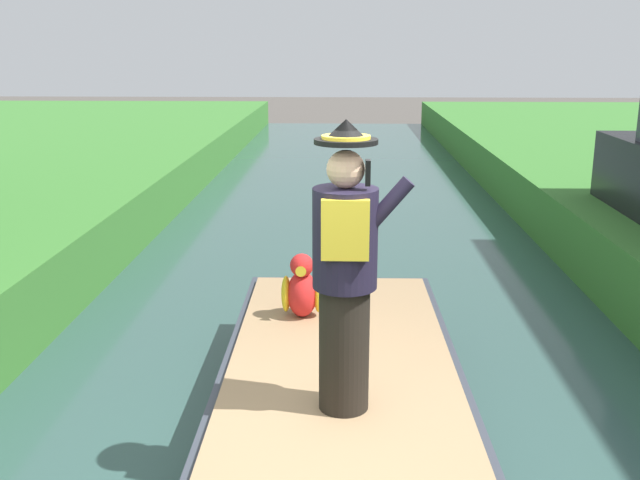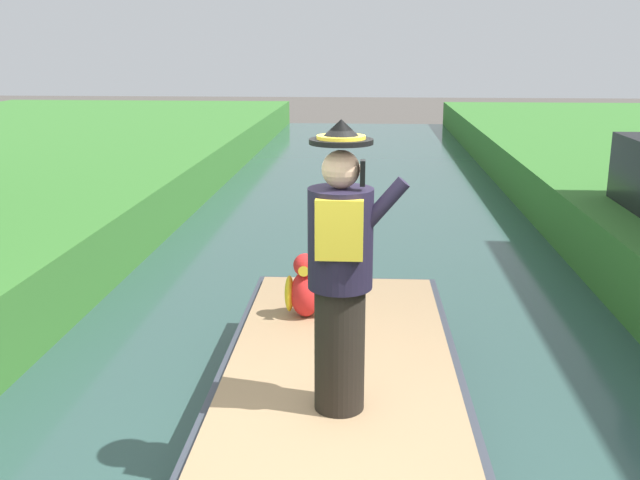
{
  "view_description": "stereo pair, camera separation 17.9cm",
  "coord_description": "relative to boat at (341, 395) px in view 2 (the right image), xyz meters",
  "views": [
    {
      "loc": [
        0.01,
        -3.88,
        2.98
      ],
      "look_at": [
        -0.16,
        1.21,
        1.61
      ],
      "focal_mm": 40.88,
      "sensor_mm": 36.0,
      "label": 1
    },
    {
      "loc": [
        0.19,
        -3.87,
        2.98
      ],
      "look_at": [
        -0.16,
        1.21,
        1.61
      ],
      "focal_mm": 40.88,
      "sensor_mm": 36.0,
      "label": 2
    }
  ],
  "objects": [
    {
      "name": "person_pirate",
      "position": [
        0.02,
        -0.77,
        1.23
      ],
      "size": [
        0.61,
        0.42,
        1.85
      ],
      "rotation": [
        0.0,
        0.0,
        -0.23
      ],
      "color": "black",
      "rests_on": "boat"
    },
    {
      "name": "boat",
      "position": [
        0.0,
        0.0,
        0.0
      ],
      "size": [
        1.85,
        4.22,
        0.61
      ],
      "color": "#333842",
      "rests_on": "canal_water"
    },
    {
      "name": "parrot_plush",
      "position": [
        -0.34,
        0.85,
        0.55
      ],
      "size": [
        0.36,
        0.35,
        0.57
      ],
      "color": "red",
      "rests_on": "boat"
    }
  ]
}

